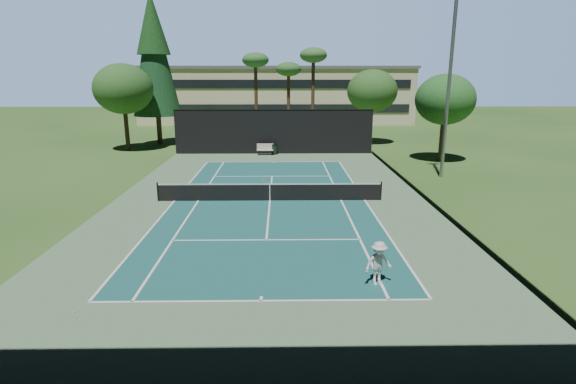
# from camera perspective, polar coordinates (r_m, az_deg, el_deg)

# --- Properties ---
(ground) EXTENTS (160.00, 160.00, 0.00)m
(ground) POSITION_cam_1_polar(r_m,az_deg,el_deg) (25.88, -2.32, -1.12)
(ground) COLOR #325921
(ground) RESTS_ON ground
(apron_slab) EXTENTS (18.00, 32.00, 0.01)m
(apron_slab) POSITION_cam_1_polar(r_m,az_deg,el_deg) (25.88, -2.32, -1.11)
(apron_slab) COLOR #587B56
(apron_slab) RESTS_ON ground
(court_surface) EXTENTS (10.97, 23.77, 0.01)m
(court_surface) POSITION_cam_1_polar(r_m,az_deg,el_deg) (25.88, -2.32, -1.09)
(court_surface) COLOR #1B5655
(court_surface) RESTS_ON ground
(court_lines) EXTENTS (11.07, 23.87, 0.01)m
(court_lines) POSITION_cam_1_polar(r_m,az_deg,el_deg) (25.88, -2.32, -1.07)
(court_lines) COLOR white
(court_lines) RESTS_ON ground
(tennis_net) EXTENTS (12.90, 0.10, 1.10)m
(tennis_net) POSITION_cam_1_polar(r_m,az_deg,el_deg) (25.74, -2.33, 0.08)
(tennis_net) COLOR black
(tennis_net) RESTS_ON ground
(fence) EXTENTS (18.04, 32.05, 4.03)m
(fence) POSITION_cam_1_polar(r_m,az_deg,el_deg) (25.48, -2.36, 3.27)
(fence) COLOR black
(fence) RESTS_ON ground
(player) EXTENTS (1.13, 0.84, 1.56)m
(player) POSITION_cam_1_polar(r_m,az_deg,el_deg) (15.85, 11.44, -8.85)
(player) COLOR silver
(player) RESTS_ON ground
(tennis_ball_a) EXTENTS (0.06, 0.06, 0.06)m
(tennis_ball_a) POSITION_cam_1_polar(r_m,az_deg,el_deg) (15.56, -25.50, -13.59)
(tennis_ball_a) COLOR #BED330
(tennis_ball_a) RESTS_ON ground
(tennis_ball_b) EXTENTS (0.06, 0.06, 0.06)m
(tennis_ball_b) POSITION_cam_1_polar(r_m,az_deg,el_deg) (27.20, -1.29, -0.26)
(tennis_ball_b) COLOR yellow
(tennis_ball_b) RESTS_ON ground
(tennis_ball_c) EXTENTS (0.07, 0.07, 0.07)m
(tennis_ball_c) POSITION_cam_1_polar(r_m,az_deg,el_deg) (30.74, -3.26, 1.48)
(tennis_ball_c) COLOR yellow
(tennis_ball_c) RESTS_ON ground
(tennis_ball_d) EXTENTS (0.06, 0.06, 0.06)m
(tennis_ball_d) POSITION_cam_1_polar(r_m,az_deg,el_deg) (31.09, -12.46, 1.29)
(tennis_ball_d) COLOR #D4F537
(tennis_ball_d) RESTS_ON ground
(park_bench) EXTENTS (1.50, 0.45, 1.02)m
(park_bench) POSITION_cam_1_polar(r_m,az_deg,el_deg) (40.80, -2.91, 5.48)
(park_bench) COLOR beige
(park_bench) RESTS_ON ground
(trash_bin) EXTENTS (0.56, 0.56, 0.95)m
(trash_bin) POSITION_cam_1_polar(r_m,az_deg,el_deg) (41.00, -1.73, 5.44)
(trash_bin) COLOR black
(trash_bin) RESTS_ON ground
(pine_tree) EXTENTS (4.80, 4.80, 15.00)m
(pine_tree) POSITION_cam_1_polar(r_m,az_deg,el_deg) (48.65, -16.71, 17.03)
(pine_tree) COLOR #4A2F1F
(pine_tree) RESTS_ON ground
(palm_a) EXTENTS (2.80, 2.80, 9.32)m
(palm_a) POSITION_cam_1_polar(r_m,az_deg,el_deg) (48.99, -4.15, 15.96)
(palm_a) COLOR #45321D
(palm_a) RESTS_ON ground
(palm_b) EXTENTS (2.80, 2.80, 8.42)m
(palm_b) POSITION_cam_1_polar(r_m,az_deg,el_deg) (50.91, 0.07, 15.01)
(palm_b) COLOR #4D3121
(palm_b) RESTS_ON ground
(palm_c) EXTENTS (2.80, 2.80, 9.77)m
(palm_c) POSITION_cam_1_polar(r_m,az_deg,el_deg) (48.05, 3.24, 16.49)
(palm_c) COLOR #4A301F
(palm_c) RESTS_ON ground
(decid_tree_a) EXTENTS (5.12, 5.12, 7.62)m
(decid_tree_a) POSITION_cam_1_polar(r_m,az_deg,el_deg) (47.85, 10.63, 12.47)
(decid_tree_a) COLOR #3F291B
(decid_tree_a) RESTS_ON ground
(decid_tree_b) EXTENTS (4.80, 4.80, 7.14)m
(decid_tree_b) POSITION_cam_1_polar(r_m,az_deg,el_deg) (39.29, 19.34, 11.00)
(decid_tree_b) COLOR #4E3621
(decid_tree_b) RESTS_ON ground
(decid_tree_c) EXTENTS (5.44, 5.44, 8.09)m
(decid_tree_c) POSITION_cam_1_polar(r_m,az_deg,el_deg) (45.36, -20.21, 12.17)
(decid_tree_c) COLOR #402D1B
(decid_tree_c) RESTS_ON ground
(campus_building) EXTENTS (40.50, 12.50, 8.30)m
(campus_building) POSITION_cam_1_polar(r_m,az_deg,el_deg) (70.94, -1.44, 12.35)
(campus_building) COLOR beige
(campus_building) RESTS_ON ground
(light_pole) EXTENTS (0.90, 0.25, 12.22)m
(light_pole) POSITION_cam_1_polar(r_m,az_deg,el_deg) (32.92, 19.78, 12.82)
(light_pole) COLOR #969A9F
(light_pole) RESTS_ON ground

